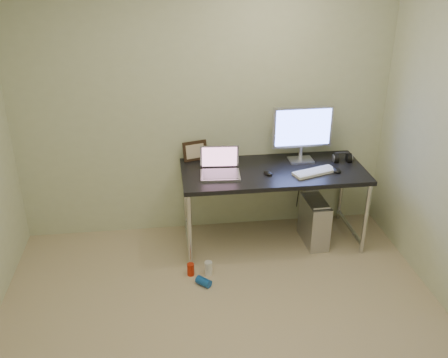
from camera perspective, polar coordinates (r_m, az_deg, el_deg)
floor at (r=3.76m, az=0.61°, el=-18.83°), size 3.50×3.50×0.00m
wall_back at (r=4.64m, az=-2.28°, el=8.20°), size 3.50×0.02×2.50m
desk at (r=4.60m, az=5.64°, el=0.23°), size 1.67×0.73×0.75m
tower_computer at (r=4.84m, az=10.26°, el=-4.77°), size 0.20×0.43×0.47m
cable_a at (r=5.07m, az=8.61°, el=-0.86°), size 0.01×0.16×0.69m
cable_b at (r=5.09m, az=9.63°, el=-1.10°), size 0.02×0.11×0.71m
can_red at (r=4.41m, az=-3.83°, el=-10.28°), size 0.08×0.08×0.11m
can_white at (r=4.40m, az=-1.79°, el=-10.14°), size 0.09×0.09×0.12m
can_blue at (r=4.29m, az=-2.35°, el=-11.64°), size 0.14×0.14×0.07m
laptop at (r=4.44m, az=-0.47°, el=1.29°), size 0.37×0.31×0.24m
monitor at (r=4.68m, az=8.98°, el=5.61°), size 0.57×0.17×0.53m
keyboard at (r=4.54m, az=10.31°, el=0.79°), size 0.42×0.25×0.02m
mouse_right at (r=4.61m, az=12.66°, el=1.08°), size 0.10×0.14×0.04m
mouse_left at (r=4.46m, az=5.06°, el=0.77°), size 0.10×0.12×0.04m
headphones at (r=4.84m, az=13.37°, el=2.32°), size 0.18×0.11×0.11m
picture_frame at (r=4.72m, az=-3.33°, el=3.23°), size 0.24×0.13×0.19m
webcam at (r=4.71m, az=-0.34°, el=3.06°), size 0.04×0.04×0.11m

